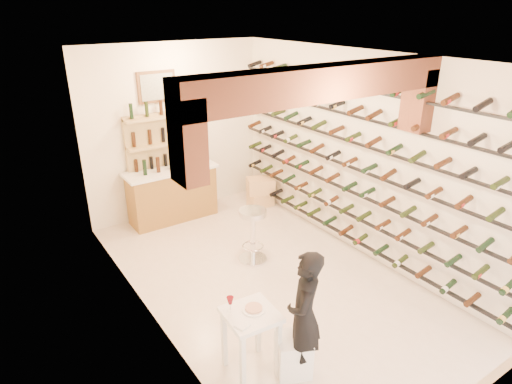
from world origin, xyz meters
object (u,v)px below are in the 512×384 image
Objects in this scene: back_counter at (172,193)px; tasting_table at (250,323)px; person at (304,316)px; crate_lower at (260,199)px; chrome_barstool at (253,232)px; white_stool at (293,355)px; wine_rack at (349,162)px.

tasting_table is (-0.90, -4.01, 0.11)m from back_counter.
back_counter is 4.37m from person.
chrome_barstool is at bearing -128.04° from crate_lower.
back_counter is 3.73× the size of white_stool.
chrome_barstool is at bearing 66.96° from white_stool.
white_stool is 4.43m from crate_lower.
white_stool is 0.52× the size of chrome_barstool.
person is at bearing -31.08° from tasting_table.
crate_lower is at bearing 93.41° from wine_rack.
person is at bearing -95.75° from back_counter.
wine_rack is 12.01× the size of crate_lower.
white_stool is at bearing -31.47° from tasting_table.
crate_lower is (1.29, 1.64, -0.37)m from chrome_barstool.
back_counter is at bearing 83.10° from white_stool.
person is at bearing -110.74° from chrome_barstool.
tasting_table is at bearing -102.64° from back_counter.
wine_rack is 6.49× the size of chrome_barstool.
back_counter reaches higher than tasting_table.
wine_rack is 2.94m from person.
back_counter reaches higher than crate_lower.
wine_rack is 3.15m from white_stool.
wine_rack reaches higher than crate_lower.
chrome_barstool is (0.85, 2.25, -0.25)m from person.
white_stool is at bearing -145.15° from wine_rack.
chrome_barstool is (0.93, 2.19, 0.28)m from white_stool.
chrome_barstool is at bearing 60.00° from tasting_table.
wine_rack is 3.18m from tasting_table.
tasting_table is at bearing -153.51° from wine_rack.
back_counter is at bearing 165.23° from crate_lower.
white_stool is at bearing -120.04° from crate_lower.
person reaches higher than chrome_barstool.
wine_rack is 3.35× the size of back_counter.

